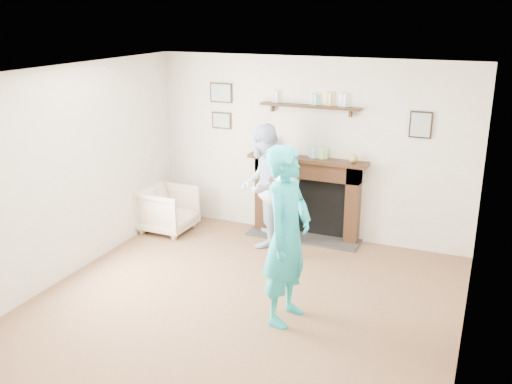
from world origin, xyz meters
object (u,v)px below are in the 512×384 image
Objects in this scene: man at (262,243)px; woman at (286,318)px; pedestal_table at (284,203)px; armchair at (169,230)px.

man is 2.03m from woman.
woman is 1.51× the size of pedestal_table.
pedestal_table is (-0.55, 1.41, 0.75)m from woman.
woman reaches higher than man.
man is at bearing 140.79° from pedestal_table.
pedestal_table reaches higher than man.
man is 1.36× the size of pedestal_table.
pedestal_table is at bearing 27.63° from woman.
armchair is 0.58× the size of pedestal_table.
man is at bearing 35.57° from woman.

